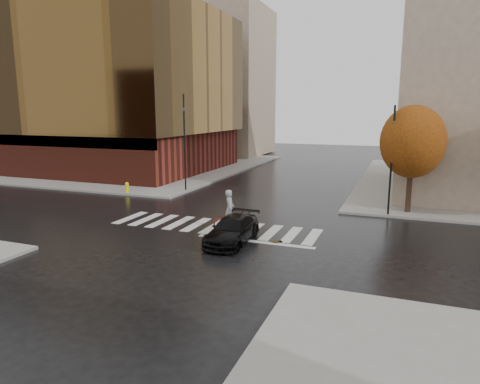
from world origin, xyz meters
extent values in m
plane|color=black|center=(0.00, 0.00, 0.00)|extent=(120.00, 120.00, 0.00)
cube|color=gray|center=(-21.00, 21.00, 0.07)|extent=(30.00, 30.00, 0.15)
cube|color=silver|center=(0.00, 0.50, 0.01)|extent=(12.00, 3.00, 0.01)
cube|color=maroon|center=(-22.00, 18.00, 2.15)|extent=(26.00, 18.00, 4.00)
cube|color=beige|center=(-22.00, 9.20, 3.65)|extent=(26.00, 0.40, 1.00)
cube|color=brown|center=(-22.00, 18.00, 10.15)|extent=(27.00, 19.00, 12.00)
cube|color=gray|center=(-16.00, 37.00, 10.15)|extent=(14.00, 12.00, 20.00)
cylinder|color=#332416|center=(10.00, 7.40, 1.55)|extent=(0.32, 0.32, 2.80)
ellipsoid|color=#9E500F|center=(10.00, 7.40, 4.47)|extent=(3.80, 3.80, 4.37)
imported|color=black|center=(2.03, -1.80, 0.62)|extent=(1.82, 4.33, 1.25)
imported|color=maroon|center=(1.16, 0.21, 0.51)|extent=(2.04, 1.31, 1.01)
imported|color=#A0A4A9|center=(1.06, 0.21, 1.16)|extent=(0.72, 0.87, 2.05)
cylinder|color=black|center=(-6.30, 9.00, 3.85)|extent=(0.12, 0.12, 7.39)
imported|color=black|center=(-6.30, 9.00, 6.53)|extent=(0.20, 0.17, 0.92)
cylinder|color=black|center=(8.90, 6.30, 3.39)|extent=(0.12, 0.12, 6.48)
imported|color=black|center=(8.90, 6.30, 5.74)|extent=(0.17, 0.19, 0.81)
cylinder|color=yellow|center=(-10.00, 6.50, 0.48)|extent=(0.26, 0.26, 0.66)
sphere|color=yellow|center=(-10.00, 6.50, 0.81)|extent=(0.28, 0.28, 0.28)
cylinder|color=#413717|center=(4.00, -0.93, 0.01)|extent=(0.64, 0.64, 0.01)
camera|label=1|loc=(9.53, -20.35, 6.35)|focal=32.00mm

